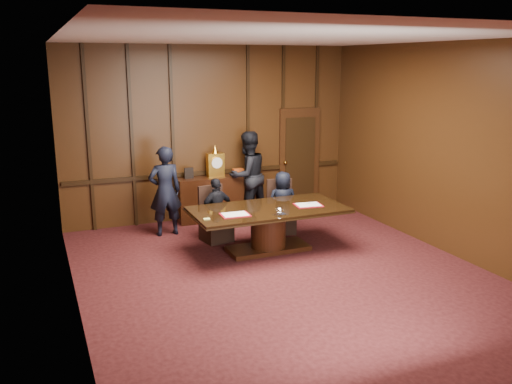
{
  "coord_description": "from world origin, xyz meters",
  "views": [
    {
      "loc": [
        -3.37,
        -6.97,
        3.17
      ],
      "look_at": [
        0.01,
        1.14,
        1.05
      ],
      "focal_mm": 38.0,
      "sensor_mm": 36.0,
      "label": 1
    }
  ],
  "objects_px": {
    "sideboard": "(216,196)",
    "signatory_right": "(283,203)",
    "witness_right": "(248,175)",
    "witness_left": "(165,191)",
    "signatory_left": "(217,210)",
    "conference_table": "(268,222)"
  },
  "relations": [
    {
      "from": "signatory_left",
      "to": "witness_left",
      "type": "bearing_deg",
      "value": -57.04
    },
    {
      "from": "signatory_left",
      "to": "witness_left",
      "type": "xyz_separation_m",
      "value": [
        -0.75,
        0.75,
        0.26
      ]
    },
    {
      "from": "conference_table",
      "to": "witness_right",
      "type": "xyz_separation_m",
      "value": [
        0.42,
        2.0,
        0.39
      ]
    },
    {
      "from": "sideboard",
      "to": "conference_table",
      "type": "relative_size",
      "value": 0.61
    },
    {
      "from": "signatory_right",
      "to": "witness_right",
      "type": "height_order",
      "value": "witness_right"
    },
    {
      "from": "signatory_right",
      "to": "witness_right",
      "type": "distance_m",
      "value": 1.26
    },
    {
      "from": "sideboard",
      "to": "signatory_right",
      "type": "xyz_separation_m",
      "value": [
        0.87,
        -1.36,
        0.11
      ]
    },
    {
      "from": "signatory_left",
      "to": "witness_right",
      "type": "distance_m",
      "value": 1.64
    },
    {
      "from": "signatory_right",
      "to": "witness_left",
      "type": "relative_size",
      "value": 0.71
    },
    {
      "from": "signatory_right",
      "to": "witness_right",
      "type": "xyz_separation_m",
      "value": [
        -0.23,
        1.2,
        0.31
      ]
    },
    {
      "from": "sideboard",
      "to": "signatory_left",
      "type": "height_order",
      "value": "sideboard"
    },
    {
      "from": "witness_left",
      "to": "sideboard",
      "type": "bearing_deg",
      "value": -154.37
    },
    {
      "from": "sideboard",
      "to": "signatory_right",
      "type": "bearing_deg",
      "value": -57.53
    },
    {
      "from": "signatory_left",
      "to": "conference_table",
      "type": "bearing_deg",
      "value": 117.09
    },
    {
      "from": "sideboard",
      "to": "witness_right",
      "type": "bearing_deg",
      "value": -14.09
    },
    {
      "from": "signatory_left",
      "to": "witness_right",
      "type": "relative_size",
      "value": 0.65
    },
    {
      "from": "sideboard",
      "to": "witness_right",
      "type": "distance_m",
      "value": 0.78
    },
    {
      "from": "sideboard",
      "to": "witness_left",
      "type": "distance_m",
      "value": 1.38
    },
    {
      "from": "sideboard",
      "to": "signatory_right",
      "type": "relative_size",
      "value": 1.35
    },
    {
      "from": "sideboard",
      "to": "witness_right",
      "type": "xyz_separation_m",
      "value": [
        0.64,
        -0.16,
        0.42
      ]
    },
    {
      "from": "sideboard",
      "to": "witness_right",
      "type": "relative_size",
      "value": 0.89
    },
    {
      "from": "conference_table",
      "to": "sideboard",
      "type": "bearing_deg",
      "value": 95.69
    }
  ]
}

